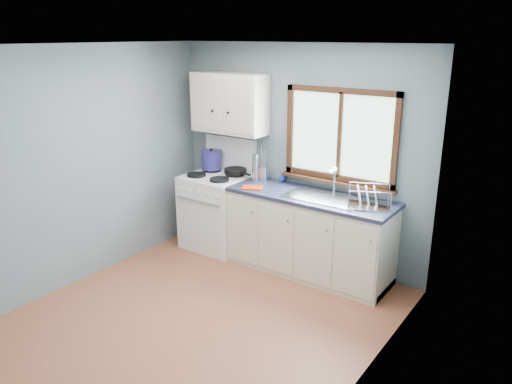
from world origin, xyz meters
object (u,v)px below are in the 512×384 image
Objects in this scene: gas_range at (217,209)px; dish_rack at (368,201)px; base_cabinets at (309,238)px; stockpot at (211,160)px; skillet at (235,171)px; sink at (325,203)px; thermos at (255,168)px; utensil_crock at (263,174)px.

gas_range reaches higher than dish_rack.
stockpot is at bearing 175.71° from base_cabinets.
stockpot is at bearing -166.80° from skillet.
gas_range is 2.64× the size of dish_rack.
sink is 2.53× the size of thermos.
gas_range reaches higher than sink.
gas_range is at bearing -179.18° from base_cabinets.
utensil_crock is 0.13m from thermos.
sink is at bearing 6.33° from skillet.
utensil_crock is at bearing 3.72° from stockpot.
base_cabinets is at bearing 0.82° from gas_range.
sink is at bearing -3.85° from stockpot.
utensil_crock is (0.38, 0.04, 0.02)m from skillet.
base_cabinets is at bearing -4.29° from stockpot.
thermos reaches higher than sink.
sink is at bearing -4.46° from thermos.
base_cabinets is 4.49× the size of utensil_crock.
utensil_crock reaches higher than stockpot.
sink is at bearing 155.92° from dish_rack.
stockpot reaches higher than sink.
skillet is at bearing 171.99° from thermos.
thermos reaches higher than stockpot.
stockpot is 0.77× the size of utensil_crock.
gas_range is 2.03m from dish_rack.
skillet is at bearing 174.63° from sink.
utensil_crock is (-0.73, 0.16, 0.59)m from base_cabinets.
skillet is at bearing -174.11° from utensil_crock.
base_cabinets is 5.57× the size of thermos.
gas_range is 3.30× the size of utensil_crock.
stockpot is at bearing 176.15° from sink.
dish_rack is at bearing 7.75° from skillet.
stockpot is 0.71m from thermos.
gas_range is 1.53m from sink.
skillet is 1.35× the size of stockpot.
sink is 0.99m from thermos.
base_cabinets is at bearing -12.34° from utensil_crock.
utensil_crock is at bearing 17.59° from skillet.
base_cabinets is 0.87m from dish_rack.
sink is 1.31m from skillet.
stockpot reaches higher than skillet.
thermos is 1.45m from dish_rack.
utensil_crock is at bearing 60.91° from thermos.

